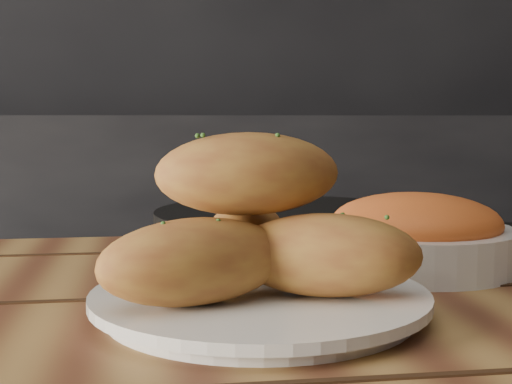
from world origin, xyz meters
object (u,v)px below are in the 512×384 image
(plate, at_px, (260,302))
(bread_rolls, at_px, (254,232))
(skillet, at_px, (291,230))
(bowl, at_px, (415,235))

(plate, height_order, bread_rolls, bread_rolls)
(bread_rolls, height_order, skillet, bread_rolls)
(plate, bearing_deg, skillet, 73.72)
(bowl, bearing_deg, bread_rolls, -141.33)
(bread_rolls, bearing_deg, bowl, 38.67)
(bread_rolls, relative_size, skillet, 0.59)
(skillet, distance_m, bowl, 0.15)
(plate, bearing_deg, bowl, 38.86)
(bread_rolls, distance_m, bowl, 0.23)
(skillet, xyz_separation_m, bowl, (0.10, -0.11, 0.01))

